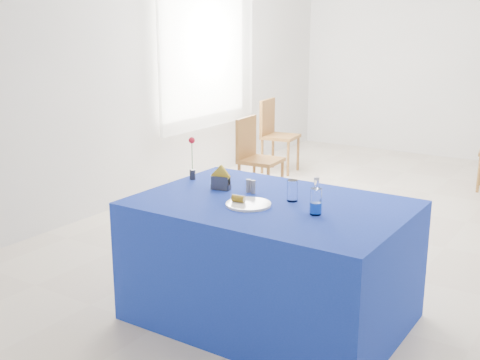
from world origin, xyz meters
The scene contains 15 objects.
floor centered at (0.00, 0.00, 0.00)m, with size 7.00×7.00×0.00m, color beige.
room_shell centered at (0.00, 0.00, 1.75)m, with size 7.00×7.00×7.00m.
window_pane centered at (-2.47, 0.80, 1.55)m, with size 0.04×1.50×1.60m, color white.
curtain centered at (-2.40, 0.80, 1.55)m, with size 0.04×1.75×1.85m, color white.
plate centered at (-0.12, -1.97, 0.77)m, with size 0.27×0.27×0.01m, color white.
drinking_glass centered at (0.06, -1.75, 0.82)m, with size 0.07×0.07×0.13m, color white.
salt_shaker centered at (-0.23, -1.74, 0.80)m, with size 0.03×0.03×0.09m, color slate.
pepper_shaker centered at (-0.27, -1.73, 0.80)m, with size 0.03×0.03×0.09m, color slate.
blue_table centered at (-0.04, -1.83, 0.38)m, with size 1.60×1.10×0.76m.
water_bottle centered at (0.29, -1.90, 0.83)m, with size 0.07×0.07×0.21m.
napkin_holder centered at (-0.45, -1.77, 0.81)m, with size 0.15×0.08×0.16m.
rose_vase centered at (-0.76, -1.67, 0.90)m, with size 0.04×0.04×0.29m.
chair_win_a centered at (-1.49, 0.31, 0.50)m, with size 0.41×0.41×0.86m.
chair_win_b centered at (-1.94, 1.51, 0.51)m, with size 0.45×0.45×0.89m.
banana_pieces centered at (-0.18, -1.98, 0.80)m, with size 0.08×0.05×0.04m.
Camera 1 is at (1.69, -4.81, 1.81)m, focal length 45.00 mm.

